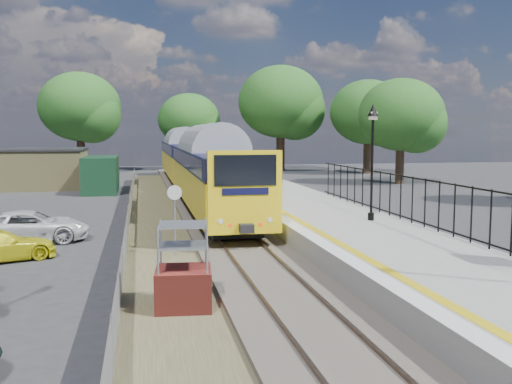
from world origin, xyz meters
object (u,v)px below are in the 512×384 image
object	(u,v)px
victorian_lamp_north	(373,134)
brick_plinth	(183,268)
train	(193,161)
car_white	(31,227)
speed_sign	(175,209)

from	to	relation	value
victorian_lamp_north	brick_plinth	size ratio (longest dim) A/B	2.10
train	car_white	world-z (taller)	train
victorian_lamp_north	speed_sign	world-z (taller)	victorian_lamp_north
victorian_lamp_north	car_white	distance (m)	14.08
speed_sign	car_white	distance (m)	6.87
victorian_lamp_north	brick_plinth	distance (m)	11.24
train	car_white	bearing A→B (deg)	-115.92
victorian_lamp_north	speed_sign	xyz separation A→B (m)	(-7.80, -1.18, -2.59)
car_white	speed_sign	bearing A→B (deg)	-129.86
speed_sign	train	bearing A→B (deg)	96.29
victorian_lamp_north	speed_sign	size ratio (longest dim) A/B	1.80
victorian_lamp_north	car_white	bearing A→B (deg)	168.17
brick_plinth	car_white	bearing A→B (deg)	118.05
speed_sign	car_white	xyz separation A→B (m)	(-5.50, 3.97, -1.08)
train	brick_plinth	distance (m)	26.65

